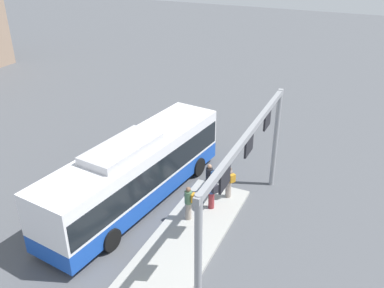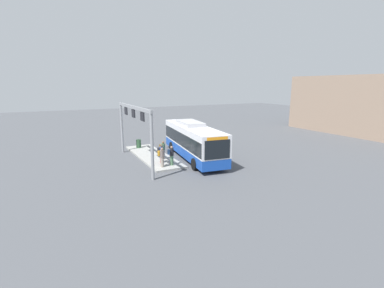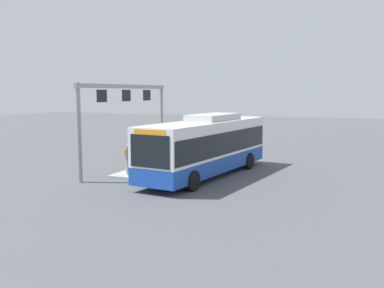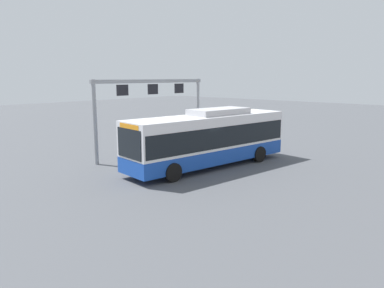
{
  "view_description": "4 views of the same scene",
  "coord_description": "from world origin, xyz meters",
  "px_view_note": "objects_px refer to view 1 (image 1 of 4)",
  "views": [
    {
      "loc": [
        -14.2,
        -9.31,
        11.68
      ],
      "look_at": [
        3.66,
        -1.22,
        1.7
      ],
      "focal_mm": 38.89,
      "sensor_mm": 36.0,
      "label": 1
    },
    {
      "loc": [
        22.81,
        -11.72,
        6.95
      ],
      "look_at": [
        1.42,
        -0.83,
        1.73
      ],
      "focal_mm": 25.67,
      "sensor_mm": 36.0,
      "label": 2
    },
    {
      "loc": [
        22.75,
        8.58,
        4.74
      ],
      "look_at": [
        0.89,
        -0.52,
        1.89
      ],
      "focal_mm": 40.84,
      "sensor_mm": 36.0,
      "label": 3
    },
    {
      "loc": [
        16.91,
        13.76,
        5.34
      ],
      "look_at": [
        1.46,
        -0.05,
        1.57
      ],
      "focal_mm": 34.6,
      "sensor_mm": 36.0,
      "label": 4
    }
  ],
  "objects_px": {
    "person_waiting_near": "(210,179)",
    "person_waiting_mid": "(212,192)",
    "bus_main": "(136,169)",
    "person_waiting_far": "(189,202)",
    "person_boarding": "(229,181)"
  },
  "relations": [
    {
      "from": "person_waiting_mid",
      "to": "person_waiting_far",
      "type": "distance_m",
      "value": 1.33
    },
    {
      "from": "bus_main",
      "to": "person_waiting_far",
      "type": "relative_size",
      "value": 6.72
    },
    {
      "from": "bus_main",
      "to": "person_waiting_near",
      "type": "relative_size",
      "value": 6.72
    },
    {
      "from": "bus_main",
      "to": "person_waiting_near",
      "type": "bearing_deg",
      "value": -51.67
    },
    {
      "from": "person_waiting_mid",
      "to": "person_waiting_far",
      "type": "bearing_deg",
      "value": 94.43
    },
    {
      "from": "person_waiting_near",
      "to": "person_waiting_mid",
      "type": "relative_size",
      "value": 1.0
    },
    {
      "from": "person_waiting_far",
      "to": "person_waiting_mid",
      "type": "bearing_deg",
      "value": -121.84
    },
    {
      "from": "bus_main",
      "to": "person_waiting_far",
      "type": "height_order",
      "value": "bus_main"
    },
    {
      "from": "person_waiting_near",
      "to": "person_waiting_mid",
      "type": "xyz_separation_m",
      "value": [
        -1.04,
        -0.53,
        0.0
      ]
    },
    {
      "from": "person_waiting_near",
      "to": "person_waiting_far",
      "type": "relative_size",
      "value": 1.0
    },
    {
      "from": "bus_main",
      "to": "person_waiting_far",
      "type": "bearing_deg",
      "value": -90.69
    },
    {
      "from": "person_waiting_near",
      "to": "person_waiting_mid",
      "type": "distance_m",
      "value": 1.17
    },
    {
      "from": "person_waiting_mid",
      "to": "person_waiting_far",
      "type": "relative_size",
      "value": 1.0
    },
    {
      "from": "person_waiting_far",
      "to": "person_boarding",
      "type": "bearing_deg",
      "value": -117.52
    },
    {
      "from": "person_waiting_near",
      "to": "person_waiting_far",
      "type": "height_order",
      "value": "same"
    }
  ]
}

